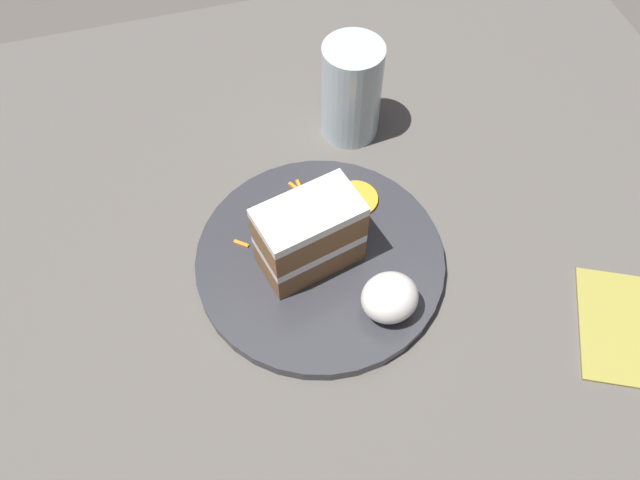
{
  "coord_description": "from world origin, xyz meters",
  "views": [
    {
      "loc": [
        -0.13,
        -0.4,
        0.65
      ],
      "look_at": [
        -0.03,
        -0.04,
        0.07
      ],
      "focal_mm": 35.0,
      "sensor_mm": 36.0,
      "label": 1
    }
  ],
  "objects_px": {
    "cake_slice": "(309,235)",
    "cream_dollop": "(390,298)",
    "orange_garnish": "(356,199)",
    "plate": "(320,260)",
    "drinking_glass": "(351,97)"
  },
  "relations": [
    {
      "from": "plate",
      "to": "cream_dollop",
      "type": "distance_m",
      "value": 0.11
    },
    {
      "from": "cake_slice",
      "to": "orange_garnish",
      "type": "xyz_separation_m",
      "value": [
        0.08,
        0.07,
        -0.05
      ]
    },
    {
      "from": "orange_garnish",
      "to": "drinking_glass",
      "type": "distance_m",
      "value": 0.14
    },
    {
      "from": "cream_dollop",
      "to": "drinking_glass",
      "type": "bearing_deg",
      "value": 80.94
    },
    {
      "from": "plate",
      "to": "drinking_glass",
      "type": "bearing_deg",
      "value": 63.62
    },
    {
      "from": "plate",
      "to": "cake_slice",
      "type": "height_order",
      "value": "cake_slice"
    },
    {
      "from": "orange_garnish",
      "to": "plate",
      "type": "bearing_deg",
      "value": -134.35
    },
    {
      "from": "drinking_glass",
      "to": "cake_slice",
      "type": "bearing_deg",
      "value": -119.13
    },
    {
      "from": "orange_garnish",
      "to": "cake_slice",
      "type": "bearing_deg",
      "value": -139.19
    },
    {
      "from": "plate",
      "to": "cream_dollop",
      "type": "relative_size",
      "value": 4.67
    },
    {
      "from": "cake_slice",
      "to": "cream_dollop",
      "type": "xyz_separation_m",
      "value": [
        0.06,
        -0.09,
        -0.02
      ]
    },
    {
      "from": "plate",
      "to": "drinking_glass",
      "type": "xyz_separation_m",
      "value": [
        0.1,
        0.19,
        0.05
      ]
    },
    {
      "from": "plate",
      "to": "orange_garnish",
      "type": "xyz_separation_m",
      "value": [
        0.06,
        0.06,
        0.01
      ]
    },
    {
      "from": "cake_slice",
      "to": "orange_garnish",
      "type": "relative_size",
      "value": 2.26
    },
    {
      "from": "cream_dollop",
      "to": "drinking_glass",
      "type": "relative_size",
      "value": 0.45
    }
  ]
}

